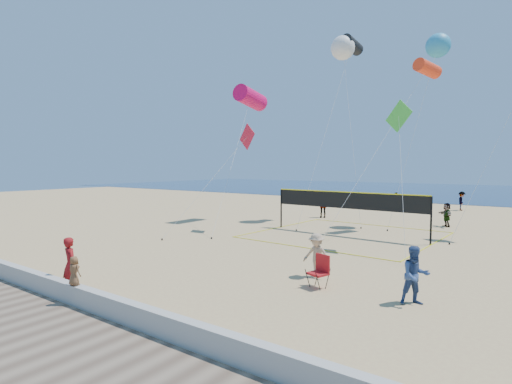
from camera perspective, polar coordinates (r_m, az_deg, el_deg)
The scene contains 21 objects.
ground at distance 13.55m, azimuth -8.17°, elevation -13.93°, with size 120.00×120.00×0.00m, color tan.
ocean at distance 71.97m, azimuth 28.43°, elevation 0.06°, with size 140.00×50.00×0.03m, color #10274B.
seawall at distance 11.60m, azimuth -18.90°, elevation -15.63°, with size 32.00×0.30×0.60m, color #ADACA8.
boardwalk at distance 10.76m, azimuth -28.08°, elevation -19.09°, with size 32.00×3.60×0.03m, color #7B6854.
woman at distance 14.53m, azimuth -24.98°, elevation -9.37°, with size 0.66×0.43×1.80m, color maroon.
toddler at distance 13.06m, azimuth -24.54°, elevation -10.21°, with size 0.42×0.28×0.87m, color brown.
bystander_a at distance 12.93m, azimuth 21.80°, elevation -11.00°, with size 0.85×0.66×1.75m, color #334B7F.
bystander_b at distance 15.05m, azimuth 8.64°, elevation -8.92°, with size 1.05×0.61×1.63m, color tan.
far_person_0 at distance 32.03m, azimuth 9.51°, elevation -1.90°, with size 1.14×0.47×1.94m, color gray.
far_person_1 at distance 29.80m, azimuth 25.57°, elevation -2.96°, with size 1.50×0.48×1.61m, color gray.
far_person_3 at distance 41.65m, azimuth 19.42°, elevation -1.08°, with size 0.72×0.56×1.48m, color gray.
far_person_4 at distance 41.17m, azimuth 27.31°, elevation -1.15°, with size 1.13×0.65×1.75m, color gray.
camp_chair at distance 13.87m, azimuth 9.13°, elevation -10.82°, with size 0.73×0.85×1.23m.
volleyball_net at distance 24.19m, azimuth 12.86°, elevation -1.83°, with size 10.17×10.03×2.59m.
kite_0 at distance 30.30m, azimuth -0.79°, elevation 13.28°, with size 3.56×9.06×9.94m.
kite_1 at distance 32.08m, azimuth 13.51°, elevation 19.73°, with size 1.27×7.90×13.59m.
kite_2 at distance 27.80m, azimuth 23.26°, elevation 15.88°, with size 3.95×9.28×10.64m.
kite_3 at distance 24.94m, azimuth -1.81°, elevation 7.26°, with size 2.72×5.66×6.74m.
kite_4 at distance 20.48m, azimuth 19.76°, elevation 9.27°, with size 2.07×3.38×7.26m.
kite_6 at distance 31.51m, azimuth 12.29°, elevation 19.47°, with size 3.70×3.81×13.55m.
kite_7 at distance 30.50m, azimuth 24.57°, elevation 18.48°, with size 2.97×4.88×12.82m.
Camera 1 is at (8.97, -9.29, 4.12)m, focal length 28.00 mm.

